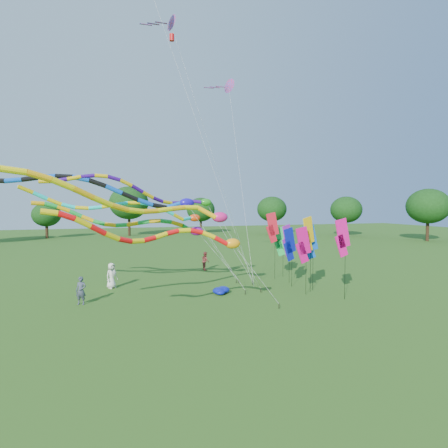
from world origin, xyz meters
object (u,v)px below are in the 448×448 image
object	(u,v)px
person_a	(112,276)
person_c	(205,261)
blue_nylon_heap	(219,290)
tube_kite_orange	(145,204)
person_b	(81,291)
tube_kite_red	(175,236)

from	to	relation	value
person_a	person_c	distance (m)	9.86
blue_nylon_heap	person_a	xyz separation A→B (m)	(-6.97, 3.78, 0.73)
tube_kite_orange	person_b	xyz separation A→B (m)	(-3.45, 3.89, -5.24)
person_c	blue_nylon_heap	bearing A→B (deg)	172.32
tube_kite_orange	person_a	size ratio (longest dim) A/B	8.58
blue_nylon_heap	person_a	world-z (taller)	person_a
tube_kite_red	person_a	distance (m)	10.95
tube_kite_red	person_b	distance (m)	8.36
tube_kite_orange	tube_kite_red	bearing A→B (deg)	-81.96
person_c	tube_kite_orange	bearing A→B (deg)	153.92
person_b	tube_kite_orange	bearing A→B (deg)	-27.54
tube_kite_orange	person_b	size ratio (longest dim) A/B	9.27
person_a	person_b	bearing A→B (deg)	-151.73
blue_nylon_heap	person_b	xyz separation A→B (m)	(-8.83, -0.26, 0.66)
person_b	person_c	bearing A→B (deg)	62.61
tube_kite_red	person_a	world-z (taller)	tube_kite_red
tube_kite_red	person_b	xyz separation A→B (m)	(-4.64, 5.92, -3.66)
blue_nylon_heap	person_b	bearing A→B (deg)	-178.33
person_a	person_b	world-z (taller)	person_a
tube_kite_red	person_a	xyz separation A→B (m)	(-2.77, 9.96, -3.59)
blue_nylon_heap	person_a	distance (m)	7.96
blue_nylon_heap	tube_kite_red	bearing A→B (deg)	-124.19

